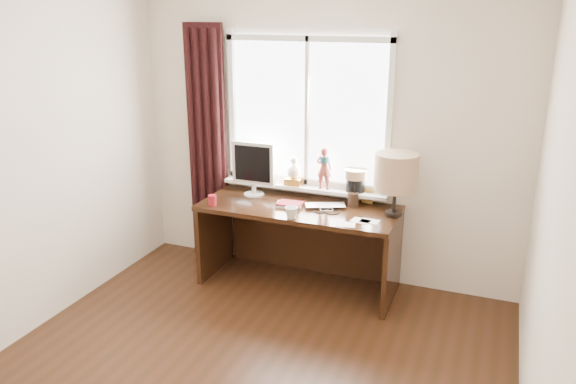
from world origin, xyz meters
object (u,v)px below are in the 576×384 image
at_px(monitor, 253,166).
at_px(table_lamp, 396,173).
at_px(red_cup, 212,200).
at_px(mug, 291,212).
at_px(laptop, 326,206).
at_px(desk, 302,229).

xyz_separation_m(monitor, table_lamp, (1.28, -0.06, 0.09)).
bearing_deg(red_cup, mug, -3.84).
relative_size(laptop, monitor, 0.69).
distance_m(red_cup, desk, 0.83).
height_order(mug, monitor, monitor).
bearing_deg(red_cup, monitor, 60.68).
bearing_deg(table_lamp, monitor, 177.49).
height_order(laptop, mug, mug).
distance_m(mug, red_cup, 0.75).
distance_m(mug, table_lamp, 0.90).
distance_m(laptop, monitor, 0.76).
relative_size(monitor, table_lamp, 0.94).
xyz_separation_m(laptop, desk, (-0.22, 0.04, -0.26)).
height_order(mug, red_cup, mug).
xyz_separation_m(red_cup, monitor, (0.22, 0.38, 0.23)).
bearing_deg(monitor, table_lamp, -2.51).
bearing_deg(laptop, monitor, 150.58).
bearing_deg(monitor, mug, -39.21).
xyz_separation_m(laptop, red_cup, (-0.92, -0.31, 0.03)).
xyz_separation_m(desk, table_lamp, (0.80, -0.02, 0.61)).
distance_m(mug, desk, 0.50).
height_order(mug, table_lamp, table_lamp).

